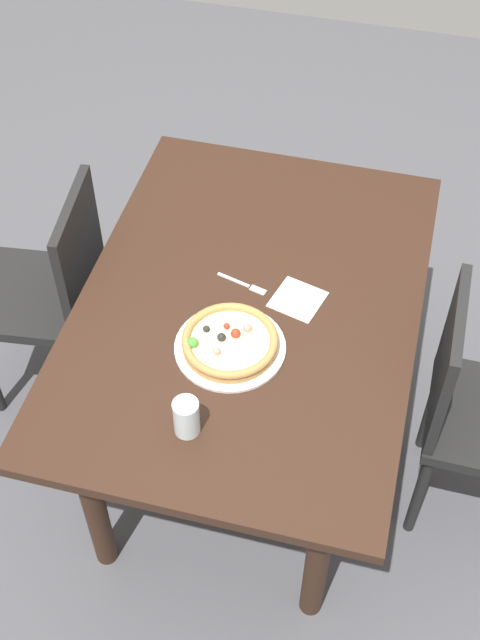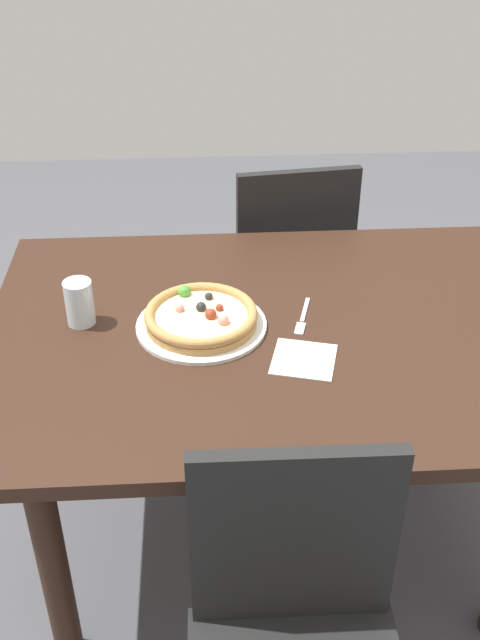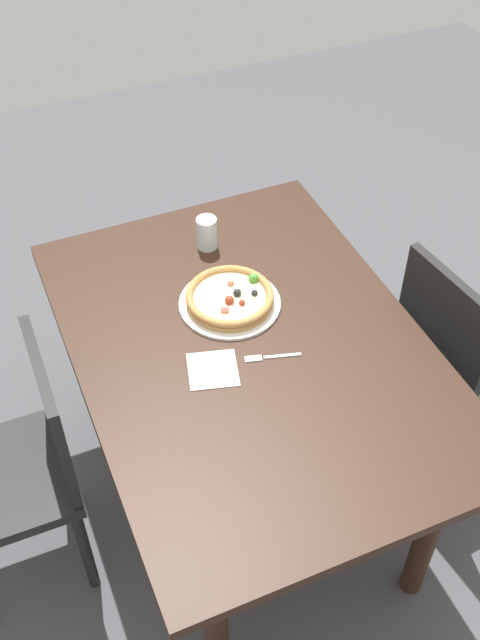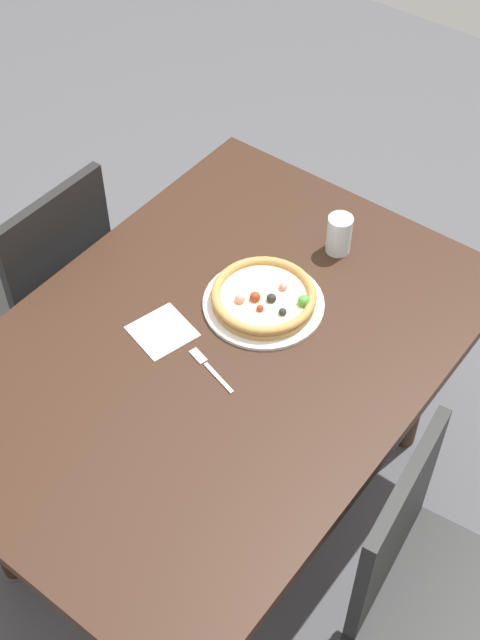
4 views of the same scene
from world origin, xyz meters
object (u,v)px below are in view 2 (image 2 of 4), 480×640
pizza (201,316)px  dining_table (277,359)px  plate (201,325)px  napkin (304,359)px  chair_near (286,268)px  drinking_glass (79,303)px  fork (302,319)px

pizza → dining_table: bearing=176.5°
plate → napkin: bearing=147.3°
dining_table → napkin: bearing=107.6°
dining_table → chair_near: chair_near is taller
plate → pizza: size_ratio=1.16×
chair_near → napkin: (0.06, 0.85, 0.25)m
plate → drinking_glass: (0.29, -0.04, 0.05)m
pizza → napkin: pizza is taller
pizza → fork: 0.25m
fork → napkin: (0.02, 0.16, -0.00)m
dining_table → napkin: 0.17m
chair_near → fork: 0.73m
dining_table → pizza: 0.23m
fork → dining_table: bearing=-50.8°
chair_near → pizza: bearing=-119.3°
chair_near → napkin: size_ratio=6.41×
drinking_glass → chair_near: bearing=-131.3°
dining_table → pizza: (0.19, -0.01, 0.13)m
drinking_glass → dining_table: bearing=174.1°
pizza → fork: bearing=-176.4°
chair_near → drinking_glass: size_ratio=7.92×
plate → fork: size_ratio=1.93×
dining_table → pizza: bearing=-3.5°
plate → pizza: pizza is taller
pizza → fork: pizza is taller
plate → pizza: bearing=-92.2°
plate → dining_table: bearing=176.8°
chair_near → drinking_glass: (0.58, 0.66, 0.30)m
chair_near → fork: size_ratio=5.50×
drinking_glass → pizza: bearing=172.6°
dining_table → plate: 0.21m
plate → fork: 0.25m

